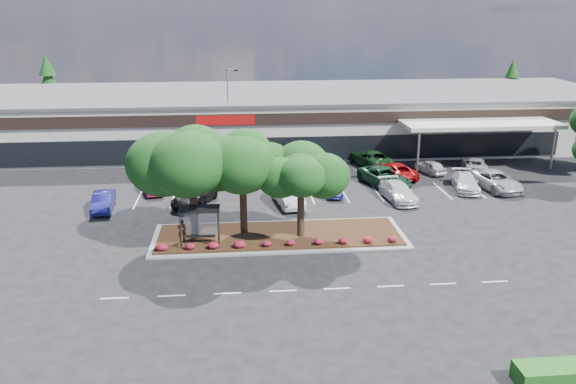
{
  "coord_description": "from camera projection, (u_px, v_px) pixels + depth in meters",
  "views": [
    {
      "loc": [
        -4.76,
        -33.12,
        15.64
      ],
      "look_at": [
        -1.15,
        6.5,
        2.6
      ],
      "focal_mm": 35.0,
      "sensor_mm": 36.0,
      "label": 1
    }
  ],
  "objects": [
    {
      "name": "car_12",
      "position": [
        297.0,
        166.0,
        55.39
      ],
      "size": [
        3.46,
        5.2,
        1.62
      ],
      "primitive_type": "imported",
      "rotation": [
        0.0,
        0.0,
        3.53
      ],
      "color": "#800B02",
      "rests_on": "ground"
    },
    {
      "name": "car_13",
      "position": [
        305.0,
        172.0,
        53.97
      ],
      "size": [
        3.47,
        5.27,
        1.35
      ],
      "primitive_type": "imported",
      "rotation": [
        0.0,
        0.0,
        2.87
      ],
      "color": "white",
      "rests_on": "ground"
    },
    {
      "name": "retail_store",
      "position": [
        277.0,
        117.0,
        67.74
      ],
      "size": [
        80.4,
        25.2,
        6.25
      ],
      "color": "beige",
      "rests_on": "ground"
    },
    {
      "name": "car_16",
      "position": [
        430.0,
        167.0,
        55.8
      ],
      "size": [
        2.68,
        4.22,
        1.34
      ],
      "primitive_type": "imported",
      "rotation": [
        0.0,
        0.0,
        3.44
      ],
      "color": "silver",
      "rests_on": "ground"
    },
    {
      "name": "car_17",
      "position": [
        474.0,
        164.0,
        56.69
      ],
      "size": [
        3.43,
        5.2,
        1.33
      ],
      "primitive_type": "imported",
      "rotation": [
        0.0,
        0.0,
        2.87
      ],
      "color": "#B5B5B5",
      "rests_on": "ground"
    },
    {
      "name": "car_7",
      "position": [
        465.0,
        182.0,
        50.62
      ],
      "size": [
        3.06,
        5.3,
        1.45
      ],
      "primitive_type": "imported",
      "rotation": [
        0.0,
        0.0,
        -0.22
      ],
      "color": "silver",
      "rests_on": "ground"
    },
    {
      "name": "island_tree_west",
      "position": [
        192.0,
        182.0,
        38.88
      ],
      "size": [
        7.2,
        7.2,
        7.89
      ],
      "primitive_type": null,
      "color": "#133812",
      "rests_on": "landscape_island"
    },
    {
      "name": "survey_stake",
      "position": [
        434.0,
        253.0,
        36.13
      ],
      "size": [
        0.07,
        0.14,
        1.04
      ],
      "color": "#997A50",
      "rests_on": "ground"
    },
    {
      "name": "car_15",
      "position": [
        394.0,
        170.0,
        54.11
      ],
      "size": [
        4.04,
        6.03,
        1.54
      ],
      "primitive_type": "imported",
      "rotation": [
        0.0,
        0.0,
        3.44
      ],
      "color": "#9F090C",
      "rests_on": "ground"
    },
    {
      "name": "car_3",
      "position": [
        288.0,
        195.0,
        46.75
      ],
      "size": [
        2.65,
        5.39,
        1.7
      ],
      "primitive_type": "imported",
      "rotation": [
        0.0,
        0.0,
        0.17
      ],
      "color": "silver",
      "rests_on": "ground"
    },
    {
      "name": "lane_markings",
      "position": [
        296.0,
        207.0,
        46.47
      ],
      "size": [
        33.12,
        20.06,
        0.01
      ],
      "color": "silver",
      "rests_on": "ground"
    },
    {
      "name": "car_9",
      "position": [
        189.0,
        164.0,
        56.26
      ],
      "size": [
        4.64,
        6.1,
        1.54
      ],
      "primitive_type": "imported",
      "rotation": [
        0.0,
        0.0,
        2.71
      ],
      "color": "black",
      "rests_on": "ground"
    },
    {
      "name": "landscape_island",
      "position": [
        279.0,
        236.0,
        40.2
      ],
      "size": [
        18.0,
        6.0,
        0.26
      ],
      "color": "gray",
      "rests_on": "ground"
    },
    {
      "name": "car_10",
      "position": [
        188.0,
        165.0,
        56.51
      ],
      "size": [
        2.0,
        4.26,
        1.35
      ],
      "primitive_type": "imported",
      "rotation": [
        0.0,
        0.0,
        3.0
      ],
      "color": "navy",
      "rests_on": "ground"
    },
    {
      "name": "ground",
      "position": [
        314.0,
        260.0,
        36.62
      ],
      "size": [
        160.0,
        160.0,
        0.0
      ],
      "primitive_type": "plane",
      "color": "black",
      "rests_on": "ground"
    },
    {
      "name": "conifer_north_west",
      "position": [
        50.0,
        91.0,
        76.01
      ],
      "size": [
        4.4,
        4.4,
        10.0
      ],
      "primitive_type": "cone",
      "color": "#133812",
      "rests_on": "ground"
    },
    {
      "name": "light_pole",
      "position": [
        229.0,
        119.0,
        60.69
      ],
      "size": [
        1.38,
        0.87,
        9.67
      ],
      "rotation": [
        0.0,
        0.0,
        0.42
      ],
      "color": "gray",
      "rests_on": "ground"
    },
    {
      "name": "conifer_north_east",
      "position": [
        510.0,
        91.0,
        79.8
      ],
      "size": [
        3.96,
        3.96,
        9.0
      ],
      "primitive_type": "cone",
      "color": "#133812",
      "rests_on": "ground"
    },
    {
      "name": "person_waiting",
      "position": [
        182.0,
        231.0,
        38.69
      ],
      "size": [
        0.66,
        0.52,
        1.6
      ],
      "primitive_type": "imported",
      "rotation": [
        0.0,
        0.0,
        3.4
      ],
      "color": "#594C47",
      "rests_on": "landscape_island"
    },
    {
      "name": "island_tree_mid",
      "position": [
        243.0,
        181.0,
        39.94
      ],
      "size": [
        6.6,
        6.6,
        7.32
      ],
      "primitive_type": null,
      "color": "#133812",
      "rests_on": "landscape_island"
    },
    {
      "name": "island_tree_east",
      "position": [
        301.0,
        192.0,
        38.99
      ],
      "size": [
        5.8,
        5.8,
        6.5
      ],
      "primitive_type": null,
      "color": "#133812",
      "rests_on": "landscape_island"
    },
    {
      "name": "car_5",
      "position": [
        384.0,
        177.0,
        51.74
      ],
      "size": [
        4.56,
        6.64,
        1.69
      ],
      "primitive_type": "imported",
      "rotation": [
        0.0,
        0.0,
        0.32
      ],
      "color": "#154124",
      "rests_on": "ground"
    },
    {
      "name": "car_8",
      "position": [
        496.0,
        181.0,
        50.81
      ],
      "size": [
        3.44,
        6.1,
        1.61
      ],
      "primitive_type": "imported",
      "rotation": [
        0.0,
        0.0,
        0.14
      ],
      "color": "#B8B8B8",
      "rests_on": "ground"
    },
    {
      "name": "car_0",
      "position": [
        103.0,
        201.0,
        45.59
      ],
      "size": [
        1.93,
        4.55,
        1.46
      ],
      "primitive_type": "imported",
      "rotation": [
        0.0,
        0.0,
        0.09
      ],
      "color": "navy",
      "rests_on": "ground"
    },
    {
      "name": "car_11",
      "position": [
        271.0,
        172.0,
        54.07
      ],
      "size": [
        2.49,
        4.26,
        1.36
      ],
      "primitive_type": "imported",
      "rotation": [
        0.0,
        0.0,
        2.91
      ],
      "color": "navy",
      "rests_on": "ground"
    },
    {
      "name": "car_6",
      "position": [
        398.0,
        192.0,
        47.87
      ],
      "size": [
        2.66,
        5.38,
        1.5
      ],
      "primitive_type": "imported",
      "rotation": [
        0.0,
        0.0,
        0.11
      ],
      "color": "silver",
      "rests_on": "ground"
    },
    {
      "name": "car_14",
      "position": [
        370.0,
        158.0,
        58.41
      ],
      "size": [
        4.3,
        6.61,
        1.69
      ],
      "primitive_type": "imported",
      "rotation": [
        0.0,
        0.0,
        3.41
      ],
      "color": "#19441D",
      "rests_on": "ground"
    },
    {
      "name": "shrub_row",
      "position": [
        282.0,
        243.0,
        38.09
      ],
      "size": [
        17.0,
        0.8,
        0.5
      ],
      "primitive_type": null,
      "color": "maroon",
      "rests_on": "landscape_island"
    },
    {
      "name": "car_4",
      "position": [
        334.0,
        187.0,
        49.37
      ],
      "size": [
        1.92,
        4.17,
        1.32
      ],
      "primitive_type": "imported",
      "rotation": [
        0.0,
        0.0,
        -0.13
      ],
      "color": "navy",
      "rests_on": "ground"
    },
    {
      "name": "bus_shelter",
      "position": [
        200.0,
        215.0,
        38.05
      ],
      "size": [
        2.75,
        1.55,
        2.59
      ],
      "color": "black",
      "rests_on": "landscape_island"
    },
    {
      "name": "car_1",
      "position": [
        153.0,
        185.0,
        49.94
      ],
      "size": [
        2.43,
        4.47,
        1.4
      ],
      "primitive_type": "imported",
      "rotation": [
        0.0,
        0.0,
        0.23
      ],
      "color": "maroon",
      "rests_on": "ground"
    },
    {
      "name": "car_2",
      "position": [
        194.0,
        197.0,
        46.78
      ],
      "size": [
        4.14,
        5.63,
        1.42
      ],
      "primitive_type": "imported",
      "rotation": [
        0.0,
        0.0,
        -0.39
      ],
      "color": "black",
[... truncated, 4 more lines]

